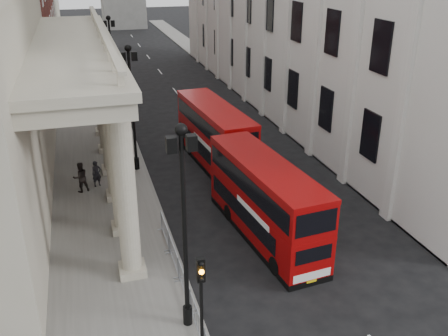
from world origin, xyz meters
The scene contains 12 objects.
sidewalk_west centered at (-3.00, 30.00, 0.06)m, with size 6.00×140.00×0.12m, color slate.
sidewalk_east centered at (13.50, 30.00, 0.06)m, with size 3.00×140.00×0.12m, color slate.
kerb centered at (-0.05, 30.00, 0.07)m, with size 0.20×140.00×0.14m, color slate.
lamp_post_south centered at (-0.60, 4.00, 4.91)m, with size 1.05×0.44×8.32m.
lamp_post_mid centered at (-0.60, 20.00, 4.91)m, with size 1.05×0.44×8.32m.
lamp_post_north centered at (-0.60, 36.00, 4.91)m, with size 1.05×0.44×8.32m.
traffic_light centered at (-0.50, 1.98, 3.11)m, with size 0.28×0.33×4.30m.
bus_near centered at (4.70, 9.62, 2.14)m, with size 3.26×9.68×4.10m.
bus_far centered at (4.78, 19.56, 2.20)m, with size 3.17×9.92×4.21m.
pedestrian_a centered at (-3.31, 17.98, 0.95)m, with size 0.61×0.40×1.66m, color black.
pedestrian_b centered at (-4.28, 17.45, 1.07)m, with size 0.93×0.72×1.90m, color black.
pedestrian_c centered at (-2.26, 16.47, 0.94)m, with size 0.80×0.52×1.63m, color black.
Camera 1 is at (-3.62, -11.47, 13.63)m, focal length 40.00 mm.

